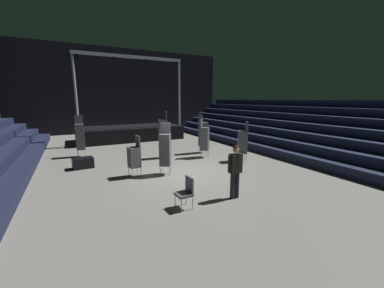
# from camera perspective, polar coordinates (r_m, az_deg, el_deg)

# --- Properties ---
(ground_plane) EXTENTS (22.00, 30.00, 0.10)m
(ground_plane) POSITION_cam_1_polar(r_m,az_deg,el_deg) (10.34, -2.77, -7.31)
(ground_plane) COLOR slate
(arena_end_wall) EXTENTS (22.00, 0.30, 8.00)m
(arena_end_wall) POSITION_cam_1_polar(r_m,az_deg,el_deg) (24.29, -18.19, 12.32)
(arena_end_wall) COLOR black
(arena_end_wall) RESTS_ON ground_plane
(bleacher_bank_right) EXTENTS (5.25, 24.00, 3.15)m
(bleacher_bank_right) POSITION_cam_1_polar(r_m,az_deg,el_deg) (16.01, 23.92, 4.22)
(bleacher_bank_right) COLOR #191E38
(bleacher_bank_right) RESTS_ON ground_plane
(stage_riser) EXTENTS (7.90, 3.50, 6.22)m
(stage_riser) POSITION_cam_1_polar(r_m,az_deg,el_deg) (19.27, -14.99, 2.88)
(stage_riser) COLOR black
(stage_riser) RESTS_ON ground_plane
(man_with_tie) EXTENTS (0.57, 0.24, 1.76)m
(man_with_tie) POSITION_cam_1_polar(r_m,az_deg,el_deg) (7.59, 10.60, -5.97)
(man_with_tie) COLOR black
(man_with_tie) RESTS_ON ground_plane
(chair_stack_front_left) EXTENTS (0.46, 0.46, 2.31)m
(chair_stack_front_left) POSITION_cam_1_polar(r_m,az_deg,el_deg) (14.37, -25.79, 1.71)
(chair_stack_front_left) COLOR #B2B5BA
(chair_stack_front_left) RESTS_ON ground_plane
(chair_stack_front_right) EXTENTS (0.59, 0.59, 2.05)m
(chair_stack_front_right) POSITION_cam_1_polar(r_m,az_deg,el_deg) (12.34, 12.34, 0.60)
(chair_stack_front_right) COLOR #B2B5BA
(chair_stack_front_right) RESTS_ON ground_plane
(chair_stack_mid_left) EXTENTS (0.44, 0.44, 2.31)m
(chair_stack_mid_left) POSITION_cam_1_polar(r_m,az_deg,el_deg) (13.93, 2.75, 2.53)
(chair_stack_mid_left) COLOR #B2B5BA
(chair_stack_mid_left) RESTS_ON ground_plane
(chair_stack_mid_right) EXTENTS (0.50, 0.50, 1.71)m
(chair_stack_mid_right) POSITION_cam_1_polar(r_m,az_deg,el_deg) (9.90, -13.99, -2.99)
(chair_stack_mid_right) COLOR #B2B5BA
(chair_stack_mid_right) RESTS_ON ground_plane
(chair_stack_mid_centre) EXTENTS (0.62, 0.62, 2.14)m
(chair_stack_mid_centre) POSITION_cam_1_polar(r_m,az_deg,el_deg) (12.84, 3.09, 1.43)
(chair_stack_mid_centre) COLOR #B2B5BA
(chair_stack_mid_centre) RESTS_ON ground_plane
(chair_stack_rear_left) EXTENTS (0.61, 0.61, 2.22)m
(chair_stack_rear_left) POSITION_cam_1_polar(r_m,az_deg,el_deg) (9.89, -6.61, -1.25)
(chair_stack_rear_left) COLOR #B2B5BA
(chair_stack_rear_left) RESTS_ON ground_plane
(chair_stack_rear_right) EXTENTS (0.52, 0.52, 2.56)m
(chair_stack_rear_right) POSITION_cam_1_polar(r_m,az_deg,el_deg) (12.73, -7.13, 2.23)
(chair_stack_rear_right) COLOR #B2B5BA
(chair_stack_rear_right) RESTS_ON ground_plane
(equipment_road_case) EXTENTS (0.95, 0.68, 0.49)m
(equipment_road_case) POSITION_cam_1_polar(r_m,az_deg,el_deg) (12.07, -25.20, -4.23)
(equipment_road_case) COLOR black
(equipment_road_case) RESTS_ON ground_plane
(loose_chair_near_man) EXTENTS (0.47, 0.47, 0.95)m
(loose_chair_near_man) POSITION_cam_1_polar(r_m,az_deg,el_deg) (6.96, -1.53, -11.44)
(loose_chair_near_man) COLOR #B2B5BA
(loose_chair_near_man) RESTS_ON ground_plane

